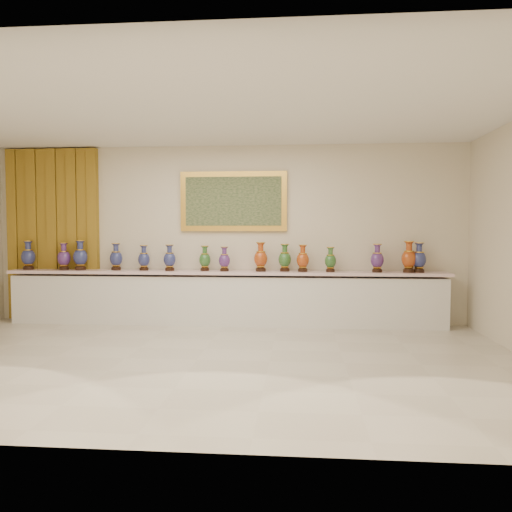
# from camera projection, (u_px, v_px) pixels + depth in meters

# --- Properties ---
(ground) EXTENTS (8.00, 8.00, 0.00)m
(ground) POSITION_uv_depth(u_px,v_px,m) (197.00, 360.00, 6.07)
(ground) COLOR beige
(ground) RESTS_ON ground
(room) EXTENTS (8.00, 8.00, 8.00)m
(room) POSITION_uv_depth(u_px,v_px,m) (81.00, 229.00, 8.63)
(room) COLOR beige
(room) RESTS_ON ground
(counter) EXTENTS (7.28, 0.48, 0.90)m
(counter) POSITION_uv_depth(u_px,v_px,m) (224.00, 299.00, 8.30)
(counter) COLOR white
(counter) RESTS_ON ground
(vase_0) EXTENTS (0.31, 0.31, 0.50)m
(vase_0) POSITION_uv_depth(u_px,v_px,m) (28.00, 257.00, 8.56)
(vase_0) COLOR black
(vase_0) RESTS_ON counter
(vase_1) EXTENTS (0.24, 0.24, 0.47)m
(vase_1) POSITION_uv_depth(u_px,v_px,m) (64.00, 258.00, 8.47)
(vase_1) COLOR black
(vase_1) RESTS_ON counter
(vase_2) EXTENTS (0.31, 0.31, 0.51)m
(vase_2) POSITION_uv_depth(u_px,v_px,m) (80.00, 257.00, 8.46)
(vase_2) COLOR black
(vase_2) RESTS_ON counter
(vase_3) EXTENTS (0.22, 0.22, 0.46)m
(vase_3) POSITION_uv_depth(u_px,v_px,m) (116.00, 258.00, 8.44)
(vase_3) COLOR black
(vase_3) RESTS_ON counter
(vase_4) EXTENTS (0.24, 0.24, 0.42)m
(vase_4) POSITION_uv_depth(u_px,v_px,m) (144.00, 259.00, 8.38)
(vase_4) COLOR black
(vase_4) RESTS_ON counter
(vase_5) EXTENTS (0.25, 0.25, 0.43)m
(vase_5) POSITION_uv_depth(u_px,v_px,m) (170.00, 259.00, 8.32)
(vase_5) COLOR black
(vase_5) RESTS_ON counter
(vase_6) EXTENTS (0.23, 0.23, 0.42)m
(vase_6) POSITION_uv_depth(u_px,v_px,m) (205.00, 260.00, 8.30)
(vase_6) COLOR black
(vase_6) RESTS_ON counter
(vase_7) EXTENTS (0.24, 0.24, 0.40)m
(vase_7) POSITION_uv_depth(u_px,v_px,m) (224.00, 260.00, 8.22)
(vase_7) COLOR black
(vase_7) RESTS_ON counter
(vase_8) EXTENTS (0.23, 0.23, 0.48)m
(vase_8) POSITION_uv_depth(u_px,v_px,m) (261.00, 258.00, 8.18)
(vase_8) COLOR black
(vase_8) RESTS_ON counter
(vase_9) EXTENTS (0.26, 0.26, 0.45)m
(vase_9) POSITION_uv_depth(u_px,v_px,m) (285.00, 259.00, 8.19)
(vase_9) COLOR black
(vase_9) RESTS_ON counter
(vase_10) EXTENTS (0.24, 0.24, 0.44)m
(vase_10) POSITION_uv_depth(u_px,v_px,m) (303.00, 260.00, 8.12)
(vase_10) COLOR black
(vase_10) RESTS_ON counter
(vase_11) EXTENTS (0.20, 0.20, 0.40)m
(vase_11) POSITION_uv_depth(u_px,v_px,m) (330.00, 261.00, 8.09)
(vase_11) COLOR black
(vase_11) RESTS_ON counter
(vase_12) EXTENTS (0.23, 0.23, 0.46)m
(vase_12) POSITION_uv_depth(u_px,v_px,m) (377.00, 260.00, 8.01)
(vase_12) COLOR black
(vase_12) RESTS_ON counter
(vase_13) EXTENTS (0.27, 0.27, 0.50)m
(vase_13) POSITION_uv_depth(u_px,v_px,m) (409.00, 258.00, 7.97)
(vase_13) COLOR black
(vase_13) RESTS_ON counter
(vase_14) EXTENTS (0.28, 0.28, 0.48)m
(vase_14) POSITION_uv_depth(u_px,v_px,m) (419.00, 259.00, 7.96)
(vase_14) COLOR black
(vase_14) RESTS_ON counter
(label_card) EXTENTS (0.10, 0.06, 0.00)m
(label_card) POSITION_uv_depth(u_px,v_px,m) (110.00, 271.00, 8.30)
(label_card) COLOR white
(label_card) RESTS_ON counter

